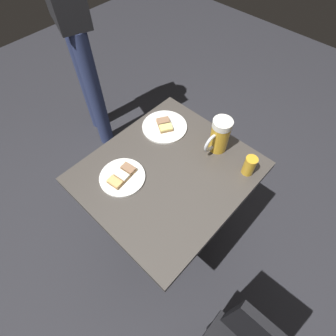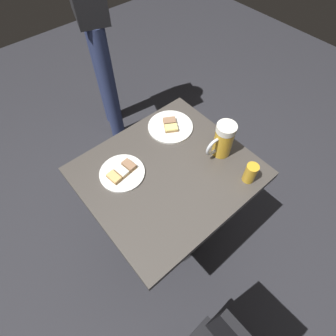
% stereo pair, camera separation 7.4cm
% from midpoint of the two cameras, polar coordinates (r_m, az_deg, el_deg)
% --- Properties ---
extents(ground_plane, '(6.00, 6.00, 0.00)m').
position_cam_midpoint_polar(ground_plane, '(1.86, -1.17, -13.81)').
color(ground_plane, '#28282D').
extents(cafe_table, '(0.74, 0.67, 0.75)m').
position_cam_midpoint_polar(cafe_table, '(1.34, -1.59, -4.88)').
color(cafe_table, black).
rests_on(cafe_table, ground_plane).
extents(plate_near, '(0.20, 0.20, 0.03)m').
position_cam_midpoint_polar(plate_near, '(1.18, -11.64, -1.94)').
color(plate_near, white).
rests_on(plate_near, cafe_table).
extents(plate_far, '(0.23, 0.23, 0.03)m').
position_cam_midpoint_polar(plate_far, '(1.35, -2.33, 8.93)').
color(plate_far, white).
rests_on(plate_far, cafe_table).
extents(beer_mug, '(0.15, 0.09, 0.18)m').
position_cam_midpoint_polar(beer_mug, '(1.22, 9.31, 6.85)').
color(beer_mug, gold).
rests_on(beer_mug, cafe_table).
extents(beer_glass_small, '(0.05, 0.05, 0.10)m').
position_cam_midpoint_polar(beer_glass_small, '(1.19, 15.51, 0.44)').
color(beer_glass_small, gold).
rests_on(beer_glass_small, cafe_table).
extents(patron_standing, '(0.28, 0.36, 1.68)m').
position_cam_midpoint_polar(patron_standing, '(1.88, -21.71, 28.13)').
color(patron_standing, navy).
rests_on(patron_standing, ground_plane).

